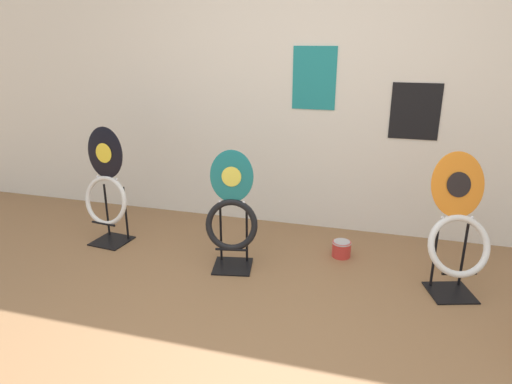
{
  "coord_description": "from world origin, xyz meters",
  "views": [
    {
      "loc": [
        0.64,
        -1.72,
        1.63
      ],
      "look_at": [
        -0.23,
        1.31,
        0.55
      ],
      "focal_mm": 32.0,
      "sensor_mm": 36.0,
      "label": 1
    }
  ],
  "objects_px": {
    "toilet_seat_display_teal_sax": "(232,217)",
    "toilet_seat_display_orange_sun": "(458,231)",
    "toilet_seat_display_jazz_black": "(106,188)",
    "paint_can": "(341,248)"
  },
  "relations": [
    {
      "from": "toilet_seat_display_teal_sax",
      "to": "toilet_seat_display_orange_sun",
      "type": "height_order",
      "value": "toilet_seat_display_orange_sun"
    },
    {
      "from": "toilet_seat_display_jazz_black",
      "to": "paint_can",
      "type": "distance_m",
      "value": 1.94
    },
    {
      "from": "toilet_seat_display_teal_sax",
      "to": "paint_can",
      "type": "height_order",
      "value": "toilet_seat_display_teal_sax"
    },
    {
      "from": "toilet_seat_display_orange_sun",
      "to": "toilet_seat_display_teal_sax",
      "type": "bearing_deg",
      "value": -177.08
    },
    {
      "from": "toilet_seat_display_orange_sun",
      "to": "paint_can",
      "type": "relative_size",
      "value": 6.24
    },
    {
      "from": "toilet_seat_display_jazz_black",
      "to": "paint_can",
      "type": "height_order",
      "value": "toilet_seat_display_jazz_black"
    },
    {
      "from": "paint_can",
      "to": "toilet_seat_display_teal_sax",
      "type": "bearing_deg",
      "value": -152.01
    },
    {
      "from": "toilet_seat_display_orange_sun",
      "to": "paint_can",
      "type": "distance_m",
      "value": 0.9
    },
    {
      "from": "toilet_seat_display_jazz_black",
      "to": "paint_can",
      "type": "xyz_separation_m",
      "value": [
        1.88,
        0.26,
        -0.41
      ]
    },
    {
      "from": "toilet_seat_display_teal_sax",
      "to": "paint_can",
      "type": "xyz_separation_m",
      "value": [
        0.76,
        0.4,
        -0.33
      ]
    }
  ]
}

